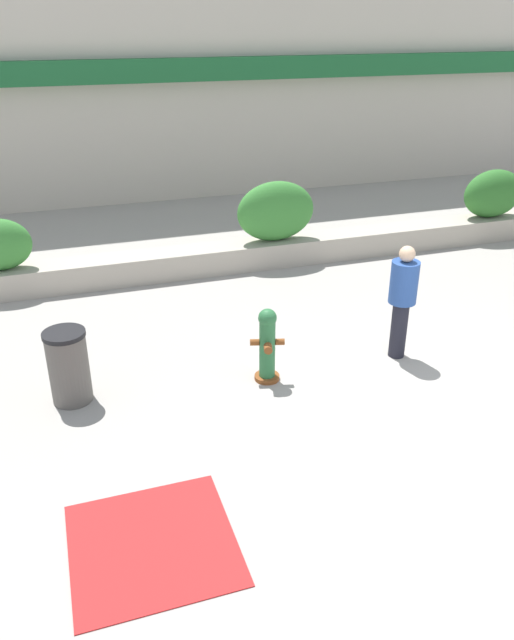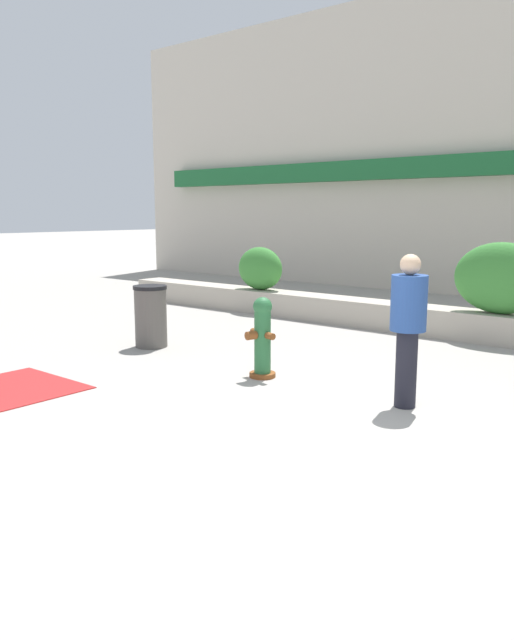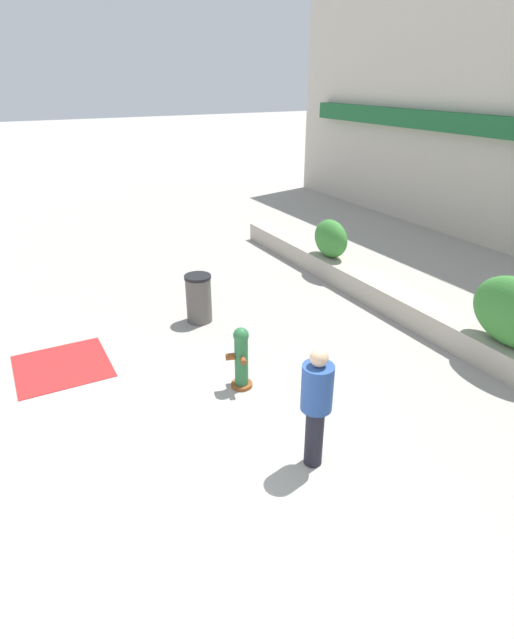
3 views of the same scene
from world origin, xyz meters
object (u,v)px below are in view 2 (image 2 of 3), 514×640
object	(u,v)px
hedge_bush_1	(501,278)
fire_hydrant	(262,337)
trash_bin	(151,316)
pedestrian	(408,321)
hedge_bush_0	(260,268)

from	to	relation	value
hedge_bush_1	fire_hydrant	world-z (taller)	hedge_bush_1
hedge_bush_1	trash_bin	bearing A→B (deg)	-137.40
hedge_bush_1	pedestrian	world-z (taller)	pedestrian
hedge_bush_0	pedestrian	size ratio (longest dim) A/B	0.66
fire_hydrant	hedge_bush_0	bearing A→B (deg)	129.72
pedestrian	trash_bin	distance (m)	4.71
hedge_bush_0	hedge_bush_1	size ratio (longest dim) A/B	0.71
hedge_bush_0	fire_hydrant	distance (m)	5.55
pedestrian	trash_bin	size ratio (longest dim) A/B	1.71
hedge_bush_0	pedestrian	xyz separation A→B (m)	(5.60, -4.22, 0.02)
fire_hydrant	trash_bin	size ratio (longest dim) A/B	1.07
fire_hydrant	pedestrian	distance (m)	2.11
hedge_bush_1	fire_hydrant	size ratio (longest dim) A/B	1.47
fire_hydrant	pedestrian	size ratio (longest dim) A/B	0.62
hedge_bush_0	hedge_bush_1	xyz separation A→B (m)	(5.19, 0.00, 0.13)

